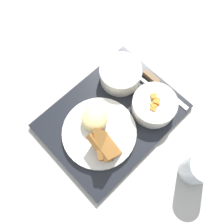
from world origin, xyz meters
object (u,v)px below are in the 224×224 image
(bowl_salad, at_px, (154,105))
(glass_water, at_px, (197,169))
(plate_main, at_px, (99,132))
(knife, at_px, (156,81))
(spoon, at_px, (153,88))
(bowl_soup, at_px, (120,74))

(bowl_salad, xyz_separation_m, glass_water, (0.08, 0.20, 0.01))
(bowl_salad, relative_size, plate_main, 0.61)
(knife, bearing_deg, plate_main, -91.45)
(plate_main, distance_m, knife, 0.25)
(spoon, bearing_deg, plate_main, -97.36)
(bowl_salad, height_order, plate_main, plate_main)
(glass_water, bearing_deg, bowl_soup, -104.78)
(bowl_soup, height_order, knife, bowl_soup)
(plate_main, xyz_separation_m, glass_water, (-0.09, 0.27, 0.01))
(plate_main, bearing_deg, spoon, 171.56)
(spoon, bearing_deg, glass_water, -27.47)
(bowl_soup, relative_size, plate_main, 0.59)
(spoon, bearing_deg, bowl_soup, -157.63)
(spoon, height_order, glass_water, glass_water)
(plate_main, bearing_deg, bowl_soup, -158.70)
(bowl_soup, bearing_deg, spoon, 111.29)
(plate_main, bearing_deg, glass_water, 108.22)
(bowl_salad, relative_size, spoon, 0.89)
(plate_main, height_order, spoon, plate_main)
(plate_main, bearing_deg, bowl_salad, 156.69)
(plate_main, height_order, glass_water, glass_water)
(knife, bearing_deg, bowl_soup, -141.69)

